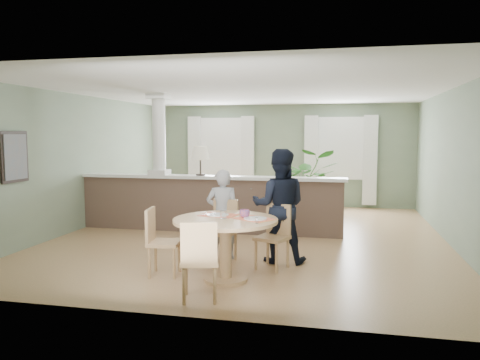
% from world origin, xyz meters
% --- Properties ---
extents(ground, '(8.00, 8.00, 0.00)m').
position_xyz_m(ground, '(0.00, 0.00, 0.00)').
color(ground, tan).
rests_on(ground, ground).
extents(room_shell, '(7.02, 8.02, 2.71)m').
position_xyz_m(room_shell, '(-0.03, 0.63, 1.81)').
color(room_shell, gray).
rests_on(room_shell, ground).
extents(pony_wall, '(5.32, 0.38, 2.70)m').
position_xyz_m(pony_wall, '(-0.99, 0.20, 0.71)').
color(pony_wall, brown).
rests_on(pony_wall, ground).
extents(sofa, '(2.77, 1.17, 0.80)m').
position_xyz_m(sofa, '(-0.67, 1.85, 0.40)').
color(sofa, olive).
rests_on(sofa, ground).
extents(houseplant, '(1.51, 1.33, 1.58)m').
position_xyz_m(houseplant, '(0.86, 2.52, 0.79)').
color(houseplant, '#346B2B').
rests_on(houseplant, ground).
extents(dining_table, '(1.36, 1.36, 0.93)m').
position_xyz_m(dining_table, '(0.19, -2.72, 0.65)').
color(dining_table, tan).
rests_on(dining_table, ground).
extents(chair_far_boy, '(0.48, 0.48, 0.92)m').
position_xyz_m(chair_far_boy, '(-0.09, -1.78, 0.51)').
color(chair_far_boy, tan).
rests_on(chair_far_boy, ground).
extents(chair_far_man, '(0.53, 0.53, 0.91)m').
position_xyz_m(chair_far_man, '(0.72, -1.97, 0.50)').
color(chair_far_man, tan).
rests_on(chair_far_man, ground).
extents(chair_near, '(0.52, 0.52, 0.94)m').
position_xyz_m(chair_near, '(0.08, -3.54, 0.52)').
color(chair_near, tan).
rests_on(chair_near, ground).
extents(chair_side, '(0.46, 0.46, 0.91)m').
position_xyz_m(chair_side, '(-0.76, -2.67, 0.50)').
color(chair_side, tan).
rests_on(chair_side, ground).
extents(child_person, '(0.56, 0.42, 1.38)m').
position_xyz_m(child_person, '(-0.13, -1.65, 0.69)').
color(child_person, '#99999E').
rests_on(child_person, ground).
extents(man_person, '(0.87, 0.70, 1.70)m').
position_xyz_m(man_person, '(0.74, -1.66, 0.85)').
color(man_person, black).
rests_on(man_person, ground).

